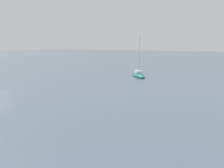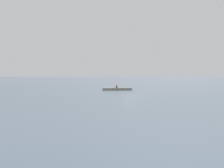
{
  "view_description": "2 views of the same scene",
  "coord_description": "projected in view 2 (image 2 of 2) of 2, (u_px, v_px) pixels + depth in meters",
  "views": [
    {
      "loc": [
        24.85,
        38.2,
        8.15
      ],
      "look_at": [
        -4.66,
        19.06,
        2.48
      ],
      "focal_mm": 40.16,
      "sensor_mm": 36.0,
      "label": 1
    },
    {
      "loc": [
        10.87,
        60.36,
        4.97
      ],
      "look_at": [
        6.23,
        21.1,
        3.37
      ],
      "focal_mm": 47.6,
      "sensor_mm": 36.0,
      "label": 2
    }
  ],
  "objects": [
    {
      "name": "umbrella_open_red",
      "position": [
        117.0,
        84.0,
        80.7
      ],
      "size": [
        1.25,
        1.25,
        1.27
      ],
      "color": "black",
      "rests_on": "seawall_pier"
    },
    {
      "name": "ground_plane",
      "position": [
        130.0,
        96.0,
        61.37
      ],
      "size": [
        500.0,
        500.0,
        0.0
      ],
      "primitive_type": "plane",
      "color": "#475666"
    },
    {
      "name": "person_seated_dark_left",
      "position": [
        117.0,
        87.0,
        80.68
      ],
      "size": [
        0.47,
        0.65,
        0.73
      ],
      "rotation": [
        0.0,
        0.0,
        -0.16
      ],
      "color": "#1E2333",
      "rests_on": "seawall_pier"
    },
    {
      "name": "seawall_pier",
      "position": [
        117.0,
        89.0,
        80.77
      ],
      "size": [
        7.92,
        1.73,
        0.67
      ],
      "color": "gray",
      "rests_on": "ground_plane"
    }
  ]
}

